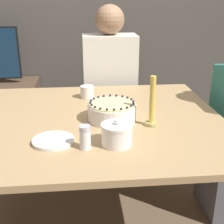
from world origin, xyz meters
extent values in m
cube|color=tan|center=(0.00, 0.00, 0.72)|extent=(1.37, 1.19, 0.03)
cylinder|color=tan|center=(-0.63, 0.54, 0.35)|extent=(0.07, 0.07, 0.70)
cylinder|color=tan|center=(0.63, 0.54, 0.35)|extent=(0.07, 0.07, 0.70)
cylinder|color=white|center=(0.10, -0.03, 0.77)|extent=(0.25, 0.25, 0.08)
cylinder|color=beige|center=(0.10, -0.03, 0.82)|extent=(0.24, 0.24, 0.01)
sphere|color=#191E3D|center=(0.21, -0.03, 0.83)|extent=(0.01, 0.01, 0.01)
sphere|color=#191E3D|center=(0.20, 0.01, 0.83)|extent=(0.01, 0.01, 0.01)
sphere|color=#191E3D|center=(0.19, 0.04, 0.83)|extent=(0.01, 0.01, 0.01)
sphere|color=#191E3D|center=(0.16, 0.06, 0.83)|extent=(0.01, 0.01, 0.01)
sphere|color=#191E3D|center=(0.13, 0.08, 0.83)|extent=(0.01, 0.01, 0.01)
sphere|color=#191E3D|center=(0.10, 0.08, 0.83)|extent=(0.01, 0.01, 0.01)
sphere|color=#191E3D|center=(0.06, 0.08, 0.83)|extent=(0.01, 0.01, 0.01)
sphere|color=#191E3D|center=(0.03, 0.06, 0.83)|extent=(0.01, 0.01, 0.01)
sphere|color=#191E3D|center=(0.01, 0.04, 0.83)|extent=(0.01, 0.01, 0.01)
sphere|color=#191E3D|center=(-0.01, 0.01, 0.83)|extent=(0.01, 0.01, 0.01)
sphere|color=#191E3D|center=(-0.01, -0.03, 0.83)|extent=(0.01, 0.01, 0.01)
sphere|color=#191E3D|center=(-0.01, -0.06, 0.83)|extent=(0.01, 0.01, 0.01)
sphere|color=#191E3D|center=(0.01, -0.09, 0.83)|extent=(0.01, 0.01, 0.01)
sphere|color=#191E3D|center=(0.03, -0.12, 0.83)|extent=(0.01, 0.01, 0.01)
sphere|color=#191E3D|center=(0.06, -0.13, 0.83)|extent=(0.01, 0.01, 0.01)
sphere|color=#191E3D|center=(0.10, -0.14, 0.83)|extent=(0.01, 0.01, 0.01)
sphere|color=#191E3D|center=(0.13, -0.13, 0.83)|extent=(0.01, 0.01, 0.01)
sphere|color=#191E3D|center=(0.16, -0.12, 0.83)|extent=(0.01, 0.01, 0.01)
sphere|color=#191E3D|center=(0.19, -0.09, 0.83)|extent=(0.01, 0.01, 0.01)
sphere|color=#191E3D|center=(0.20, -0.06, 0.83)|extent=(0.01, 0.01, 0.01)
cylinder|color=white|center=(0.09, -0.32, 0.77)|extent=(0.13, 0.13, 0.08)
cylinder|color=white|center=(0.09, -0.32, 0.82)|extent=(0.14, 0.14, 0.01)
sphere|color=white|center=(0.09, -0.32, 0.84)|extent=(0.02, 0.02, 0.02)
cylinder|color=white|center=(-0.05, -0.34, 0.77)|extent=(0.05, 0.05, 0.09)
cylinder|color=silver|center=(-0.05, -0.34, 0.82)|extent=(0.05, 0.05, 0.02)
cylinder|color=white|center=(-0.19, -0.27, 0.73)|extent=(0.19, 0.19, 0.01)
cylinder|color=white|center=(-0.19, -0.27, 0.74)|extent=(0.19, 0.19, 0.01)
cylinder|color=tan|center=(0.28, -0.13, 0.74)|extent=(0.06, 0.06, 0.02)
cylinder|color=gold|center=(0.28, -0.13, 0.87)|extent=(0.03, 0.03, 0.23)
cylinder|color=white|center=(-0.02, 0.35, 0.77)|extent=(0.08, 0.08, 0.08)
cube|color=#595960|center=(0.16, 0.80, 0.23)|extent=(0.34, 0.34, 0.45)
cube|color=silver|center=(0.16, 0.80, 0.76)|extent=(0.40, 0.24, 0.61)
sphere|color=#9E7556|center=(0.16, 0.80, 1.17)|extent=(0.21, 0.21, 0.21)
camera|label=1|loc=(-0.05, -1.53, 1.35)|focal=50.00mm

